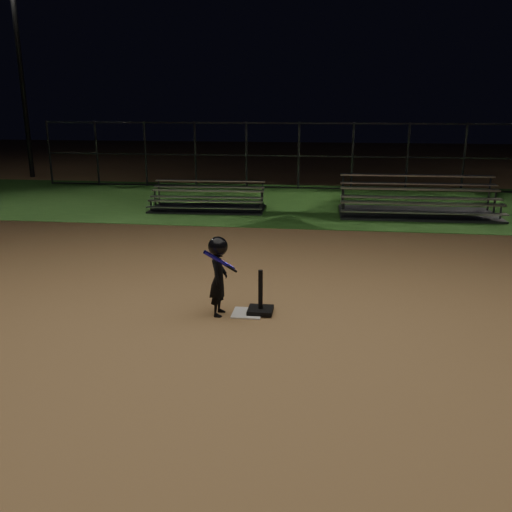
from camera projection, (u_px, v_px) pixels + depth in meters
The scene contains 9 objects.
ground at pixel (247, 314), 8.33m from camera, with size 80.00×80.00×0.00m, color olive.
grass_strip at pixel (293, 202), 17.87m from camera, with size 60.00×8.00×0.01m, color #235019.
home_plate at pixel (247, 313), 8.33m from camera, with size 0.45×0.45×0.02m, color beige.
batting_tee at pixel (260, 305), 8.32m from camera, with size 0.38×0.38×0.67m.
child_batter at pixel (218, 274), 8.14m from camera, with size 0.45×0.55×1.23m.
bleacher_left at pixel (208, 204), 16.55m from camera, with size 3.51×1.83×0.84m.
bleacher_right at pixel (417, 207), 15.74m from camera, with size 4.51×2.24×1.10m.
backstop_fence at pixel (299, 156), 20.40m from camera, with size 20.08×0.08×2.50m.
light_pole_left at pixel (19, 60), 22.81m from camera, with size 0.90×0.53×8.30m.
Camera 1 is at (1.18, -7.69, 3.10)m, focal length 37.97 mm.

